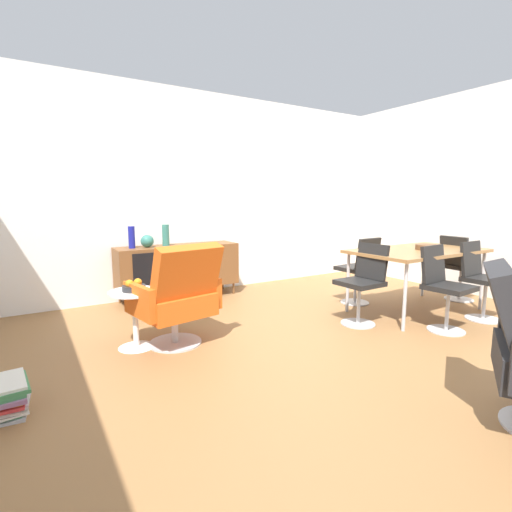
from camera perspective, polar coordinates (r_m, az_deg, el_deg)
name	(u,v)px	position (r m, az deg, el deg)	size (l,w,h in m)	color
ground_plane	(317,348)	(3.52, 9.20, -13.54)	(8.32, 8.32, 0.00)	olive
wall_back	(199,194)	(5.49, -8.71, 9.29)	(6.80, 0.12, 2.80)	white
wall_right	(510,193)	(5.89, 34.05, 7.89)	(0.12, 5.60, 2.80)	white
sideboard	(178,266)	(5.12, -11.69, -1.52)	(1.60, 0.45, 0.72)	brown
vase_cobalt	(132,237)	(4.90, -18.34, 2.70)	(0.08, 0.08, 0.27)	navy
vase_sculptural_dark	(147,241)	(4.96, -16.17, 2.18)	(0.16, 0.16, 0.16)	#337266
vase_ceramic_small	(166,235)	(5.02, -13.53, 3.06)	(0.09, 0.09, 0.28)	#337266
dining_table	(418,253)	(4.80, 23.29, 0.42)	(1.60, 0.90, 0.74)	olive
wooden_bowl_on_table	(427,247)	(4.81, 24.54, 1.23)	(0.26, 0.26, 0.06)	brown
dining_chair_back_left	(360,268)	(4.91, 15.46, -1.72)	(0.42, 0.44, 0.86)	black
dining_chair_front_left	(443,285)	(4.24, 26.52, -3.89)	(0.43, 0.45, 0.86)	black
dining_chair_far_end	(459,265)	(5.58, 28.37, -1.24)	(0.45, 0.43, 0.86)	black
dining_chair_front_right	(481,277)	(4.85, 30.92, -2.76)	(0.42, 0.44, 0.86)	black
dining_chair_near_window	(364,280)	(4.15, 16.00, -3.58)	(0.43, 0.41, 0.86)	black
lounge_chair_red	(178,296)	(3.45, -11.80, -5.90)	(0.80, 0.75, 0.95)	#D85919
side_table_round	(135,312)	(3.55, -17.86, -8.15)	(0.44, 0.44, 0.52)	white
fruit_bowl	(134,287)	(3.49, -18.03, -4.46)	(0.20, 0.20, 0.11)	#262628
magazine_stack	(0,398)	(2.95, -34.26, -17.35)	(0.33, 0.40, 0.20)	#B2B2B7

